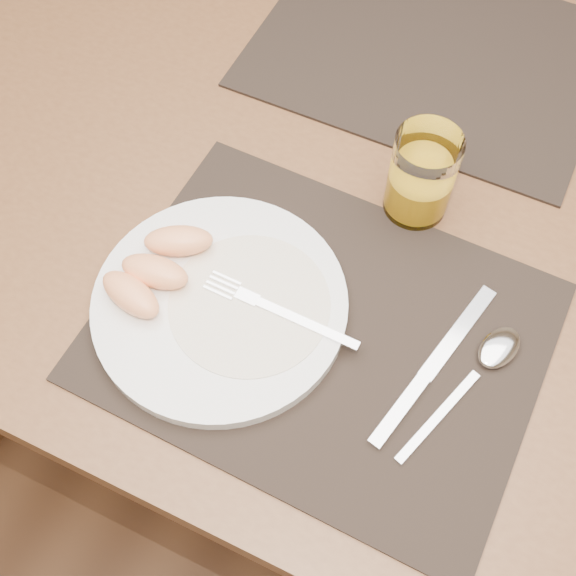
{
  "coord_description": "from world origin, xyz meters",
  "views": [
    {
      "loc": [
        0.13,
        -0.54,
        1.43
      ],
      "look_at": [
        -0.03,
        -0.2,
        0.77
      ],
      "focal_mm": 45.0,
      "sensor_mm": 36.0,
      "label": 1
    }
  ],
  "objects_px": {
    "table": "(370,215)",
    "knife": "(425,377)",
    "placemat_near": "(321,331)",
    "placemat_far": "(429,52)",
    "fork": "(268,306)",
    "plate": "(220,304)",
    "juice_glass": "(421,179)",
    "spoon": "(490,357)"
  },
  "relations": [
    {
      "from": "juice_glass",
      "to": "fork",
      "type": "bearing_deg",
      "value": -114.41
    },
    {
      "from": "table",
      "to": "knife",
      "type": "bearing_deg",
      "value": -58.15
    },
    {
      "from": "plate",
      "to": "juice_glass",
      "type": "bearing_deg",
      "value": 56.9
    },
    {
      "from": "table",
      "to": "juice_glass",
      "type": "distance_m",
      "value": 0.15
    },
    {
      "from": "table",
      "to": "knife",
      "type": "height_order",
      "value": "knife"
    },
    {
      "from": "fork",
      "to": "juice_glass",
      "type": "distance_m",
      "value": 0.22
    },
    {
      "from": "table",
      "to": "plate",
      "type": "distance_m",
      "value": 0.27
    },
    {
      "from": "fork",
      "to": "placemat_far",
      "type": "bearing_deg",
      "value": 87.17
    },
    {
      "from": "placemat_far",
      "to": "knife",
      "type": "bearing_deg",
      "value": -71.07
    },
    {
      "from": "table",
      "to": "knife",
      "type": "xyz_separation_m",
      "value": [
        0.14,
        -0.22,
        0.09
      ]
    },
    {
      "from": "plate",
      "to": "knife",
      "type": "relative_size",
      "value": 1.24
    },
    {
      "from": "table",
      "to": "knife",
      "type": "distance_m",
      "value": 0.28
    },
    {
      "from": "fork",
      "to": "spoon",
      "type": "relative_size",
      "value": 0.93
    },
    {
      "from": "placemat_near",
      "to": "spoon",
      "type": "relative_size",
      "value": 2.39
    },
    {
      "from": "placemat_far",
      "to": "table",
      "type": "bearing_deg",
      "value": -86.66
    },
    {
      "from": "plate",
      "to": "fork",
      "type": "height_order",
      "value": "fork"
    },
    {
      "from": "placemat_near",
      "to": "placemat_far",
      "type": "xyz_separation_m",
      "value": [
        -0.04,
        0.44,
        0.0
      ]
    },
    {
      "from": "plate",
      "to": "knife",
      "type": "xyz_separation_m",
      "value": [
        0.22,
        0.02,
        -0.01
      ]
    },
    {
      "from": "fork",
      "to": "table",
      "type": "bearing_deg",
      "value": 81.24
    },
    {
      "from": "plate",
      "to": "spoon",
      "type": "xyz_separation_m",
      "value": [
        0.28,
        0.06,
        -0.0
      ]
    },
    {
      "from": "placemat_far",
      "to": "fork",
      "type": "xyz_separation_m",
      "value": [
        -0.02,
        -0.45,
        0.02
      ]
    },
    {
      "from": "placemat_far",
      "to": "juice_glass",
      "type": "distance_m",
      "value": 0.26
    },
    {
      "from": "placemat_far",
      "to": "spoon",
      "type": "relative_size",
      "value": 2.39
    },
    {
      "from": "table",
      "to": "fork",
      "type": "bearing_deg",
      "value": -98.76
    },
    {
      "from": "placemat_far",
      "to": "plate",
      "type": "height_order",
      "value": "plate"
    },
    {
      "from": "placemat_near",
      "to": "plate",
      "type": "height_order",
      "value": "plate"
    },
    {
      "from": "placemat_near",
      "to": "spoon",
      "type": "height_order",
      "value": "spoon"
    },
    {
      "from": "placemat_near",
      "to": "spoon",
      "type": "bearing_deg",
      "value": 14.05
    },
    {
      "from": "placemat_near",
      "to": "table",
      "type": "bearing_deg",
      "value": 96.13
    },
    {
      "from": "plate",
      "to": "juice_glass",
      "type": "height_order",
      "value": "juice_glass"
    },
    {
      "from": "placemat_near",
      "to": "placemat_far",
      "type": "distance_m",
      "value": 0.44
    },
    {
      "from": "placemat_far",
      "to": "juice_glass",
      "type": "xyz_separation_m",
      "value": [
        0.07,
        -0.25,
        0.05
      ]
    },
    {
      "from": "fork",
      "to": "placemat_near",
      "type": "bearing_deg",
      "value": 6.29
    },
    {
      "from": "juice_glass",
      "to": "plate",
      "type": "bearing_deg",
      "value": -123.1
    },
    {
      "from": "knife",
      "to": "placemat_far",
      "type": "bearing_deg",
      "value": 108.93
    },
    {
      "from": "table",
      "to": "plate",
      "type": "xyz_separation_m",
      "value": [
        -0.08,
        -0.24,
        0.1
      ]
    },
    {
      "from": "spoon",
      "to": "juice_glass",
      "type": "height_order",
      "value": "juice_glass"
    },
    {
      "from": "table",
      "to": "juice_glass",
      "type": "height_order",
      "value": "juice_glass"
    },
    {
      "from": "knife",
      "to": "spoon",
      "type": "bearing_deg",
      "value": 41.58
    },
    {
      "from": "spoon",
      "to": "juice_glass",
      "type": "distance_m",
      "value": 0.21
    },
    {
      "from": "table",
      "to": "fork",
      "type": "distance_m",
      "value": 0.25
    },
    {
      "from": "placemat_near",
      "to": "placemat_far",
      "type": "height_order",
      "value": "same"
    }
  ]
}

